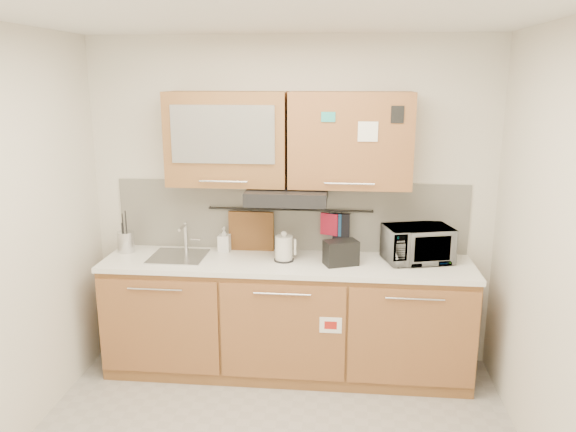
# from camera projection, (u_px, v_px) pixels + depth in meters

# --- Properties ---
(ceiling) EXTENTS (3.20, 3.20, 0.00)m
(ceiling) POSITION_uv_depth(u_px,v_px,m) (262.00, 10.00, 2.72)
(ceiling) COLOR white
(ceiling) RESTS_ON wall_back
(wall_back) EXTENTS (3.20, 0.00, 3.20)m
(wall_back) POSITION_uv_depth(u_px,v_px,m) (290.00, 203.00, 4.48)
(wall_back) COLOR silver
(wall_back) RESTS_ON ground
(wall_right) EXTENTS (0.00, 3.00, 3.00)m
(wall_right) POSITION_uv_depth(u_px,v_px,m) (572.00, 274.00, 2.88)
(wall_right) COLOR silver
(wall_right) RESTS_ON ground
(base_cabinet) EXTENTS (2.80, 0.64, 0.88)m
(base_cabinet) POSITION_uv_depth(u_px,v_px,m) (287.00, 323.00, 4.40)
(base_cabinet) COLOR olive
(base_cabinet) RESTS_ON floor
(countertop) EXTENTS (2.82, 0.62, 0.04)m
(countertop) POSITION_uv_depth(u_px,v_px,m) (287.00, 263.00, 4.28)
(countertop) COLOR white
(countertop) RESTS_ON base_cabinet
(backsplash) EXTENTS (2.80, 0.02, 0.56)m
(backsplash) POSITION_uv_depth(u_px,v_px,m) (290.00, 216.00, 4.50)
(backsplash) COLOR silver
(backsplash) RESTS_ON countertop
(upper_cabinets) EXTENTS (1.82, 0.37, 0.70)m
(upper_cabinets) POSITION_uv_depth(u_px,v_px,m) (288.00, 139.00, 4.19)
(upper_cabinets) COLOR olive
(upper_cabinets) RESTS_ON wall_back
(range_hood) EXTENTS (0.60, 0.46, 0.10)m
(range_hood) POSITION_uv_depth(u_px,v_px,m) (287.00, 195.00, 4.21)
(range_hood) COLOR black
(range_hood) RESTS_ON upper_cabinets
(sink) EXTENTS (0.42, 0.40, 0.26)m
(sink) POSITION_uv_depth(u_px,v_px,m) (179.00, 256.00, 4.37)
(sink) COLOR silver
(sink) RESTS_ON countertop
(utensil_rail) EXTENTS (1.30, 0.02, 0.02)m
(utensil_rail) POSITION_uv_depth(u_px,v_px,m) (290.00, 210.00, 4.45)
(utensil_rail) COLOR black
(utensil_rail) RESTS_ON backsplash
(utensil_crock) EXTENTS (0.16, 0.16, 0.33)m
(utensil_crock) POSITION_uv_depth(u_px,v_px,m) (126.00, 242.00, 4.48)
(utensil_crock) COLOR silver
(utensil_crock) RESTS_ON countertop
(kettle) EXTENTS (0.17, 0.16, 0.23)m
(kettle) POSITION_uv_depth(u_px,v_px,m) (284.00, 249.00, 4.26)
(kettle) COLOR silver
(kettle) RESTS_ON countertop
(toaster) EXTENTS (0.28, 0.23, 0.18)m
(toaster) POSITION_uv_depth(u_px,v_px,m) (341.00, 252.00, 4.17)
(toaster) COLOR black
(toaster) RESTS_ON countertop
(microwave) EXTENTS (0.56, 0.45, 0.27)m
(microwave) POSITION_uv_depth(u_px,v_px,m) (417.00, 244.00, 4.24)
(microwave) COLOR #999999
(microwave) RESTS_ON countertop
(soap_bottle) EXTENTS (0.09, 0.10, 0.20)m
(soap_bottle) POSITION_uv_depth(u_px,v_px,m) (224.00, 239.00, 4.48)
(soap_bottle) COLOR #999999
(soap_bottle) RESTS_ON countertop
(cutting_board) EXTENTS (0.36, 0.03, 0.45)m
(cutting_board) POSITION_uv_depth(u_px,v_px,m) (251.00, 239.00, 4.52)
(cutting_board) COLOR brown
(cutting_board) RESTS_ON utensil_rail
(oven_mitt) EXTENTS (0.11, 0.04, 0.18)m
(oven_mitt) POSITION_uv_depth(u_px,v_px,m) (335.00, 225.00, 4.42)
(oven_mitt) COLOR #1E4F8A
(oven_mitt) RESTS_ON utensil_rail
(dark_pouch) EXTENTS (0.13, 0.04, 0.21)m
(dark_pouch) POSITION_uv_depth(u_px,v_px,m) (341.00, 227.00, 4.42)
(dark_pouch) COLOR black
(dark_pouch) RESTS_ON utensil_rail
(pot_holder) EXTENTS (0.14, 0.07, 0.17)m
(pot_holder) POSITION_uv_depth(u_px,v_px,m) (329.00, 224.00, 4.43)
(pot_holder) COLOR #B71834
(pot_holder) RESTS_ON utensil_rail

